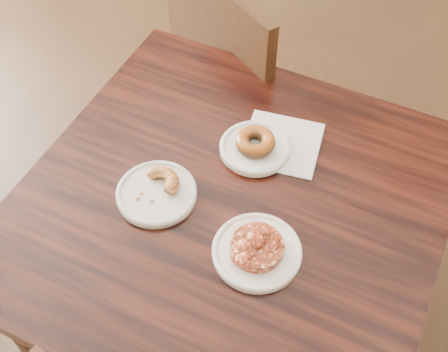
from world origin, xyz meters
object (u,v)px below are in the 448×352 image
Objects in this scene: cafe_table at (229,287)px; cruller_fragment at (156,188)px; glazed_donut at (255,142)px; apple_fritter at (257,246)px; chair_far at (271,87)px.

cruller_fragment reaches higher than cafe_table.
glazed_donut is 0.23m from cruller_fragment.
apple_fritter is at bearing -42.44° from cafe_table.
cafe_table is at bearing 31.06° from cruller_fragment.
glazed_donut is at bearing 125.00° from apple_fritter.
cruller_fragment is at bearing 121.21° from chair_far.
glazed_donut is 0.63× the size of apple_fritter.
apple_fritter reaches higher than cruller_fragment.
glazed_donut is at bearing 93.30° from cafe_table.
glazed_donut is at bearing 136.16° from chair_far.
apple_fritter is (0.38, -0.67, 0.33)m from chair_far.
chair_far is (-0.27, 0.60, 0.08)m from cafe_table.
cruller_fragment is (0.15, -0.68, 0.32)m from chair_far.
apple_fritter is at bearing -55.00° from glazed_donut.
chair_far is 0.77m from cruller_fragment.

